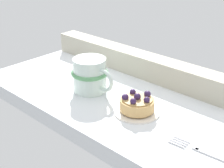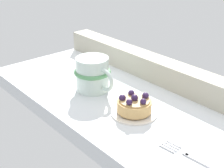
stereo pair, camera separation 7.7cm
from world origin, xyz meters
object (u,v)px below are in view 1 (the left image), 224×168
at_px(dessert_fork, 209,153).
at_px(raspberry_tart, 137,103).
at_px(coffee_mug, 90,75).
at_px(dessert_plate, 137,111).

bearing_deg(dessert_fork, raspberry_tart, 171.15).
distance_m(coffee_mug, dessert_fork, 0.36).
bearing_deg(raspberry_tart, dessert_fork, -8.85).
distance_m(raspberry_tart, coffee_mug, 0.16).
height_order(raspberry_tart, coffee_mug, coffee_mug).
bearing_deg(dessert_plate, coffee_mug, 178.03).
xyz_separation_m(raspberry_tart, coffee_mug, (-0.16, 0.01, 0.02)).
xyz_separation_m(raspberry_tart, dessert_fork, (0.20, -0.03, -0.02)).
height_order(coffee_mug, dessert_fork, coffee_mug).
relative_size(raspberry_tart, coffee_mug, 0.61).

